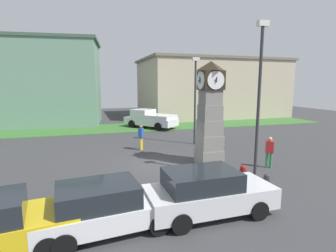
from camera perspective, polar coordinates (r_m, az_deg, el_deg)
ground_plane at (r=14.46m, az=-2.30°, el=-8.60°), size 71.30×71.30×0.00m
clock_tower at (r=14.35m, az=9.11°, el=2.28°), size 1.43×1.45×5.59m
bollard_near_tower at (r=11.20m, az=20.60°, el=-11.96°), size 0.25×0.25×0.95m
bollard_mid_row at (r=12.20m, az=15.99°, el=-10.14°), size 0.30×0.30×0.89m
car_near_tower at (r=8.43m, az=-13.43°, el=-16.72°), size 4.38×2.26×1.50m
car_by_building at (r=9.22m, az=8.55°, el=-13.99°), size 4.38×2.01×1.57m
pickup_truck at (r=26.44m, az=-3.85°, el=1.57°), size 5.09×5.39×1.85m
pedestrian_near_bench at (r=14.83m, az=21.22°, el=-4.95°), size 0.46×0.43×1.67m
pedestrian_crossing_lot at (r=17.62m, az=-5.88°, el=-2.10°), size 0.42×0.47×1.71m
street_lamp_near_road at (r=12.45m, az=19.24°, el=7.00°), size 0.50×0.24×7.08m
street_lamp_far_side at (r=19.06m, az=5.94°, el=6.73°), size 0.50×0.24×6.25m
warehouse_blue_far at (r=32.11m, az=-27.56°, el=8.38°), size 15.00×9.06×9.09m
storefront_low_left at (r=37.60m, az=9.20°, el=8.19°), size 19.39×12.18×7.71m
grass_verge_far at (r=27.06m, az=-8.12°, el=-0.28°), size 42.78×5.64×0.04m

